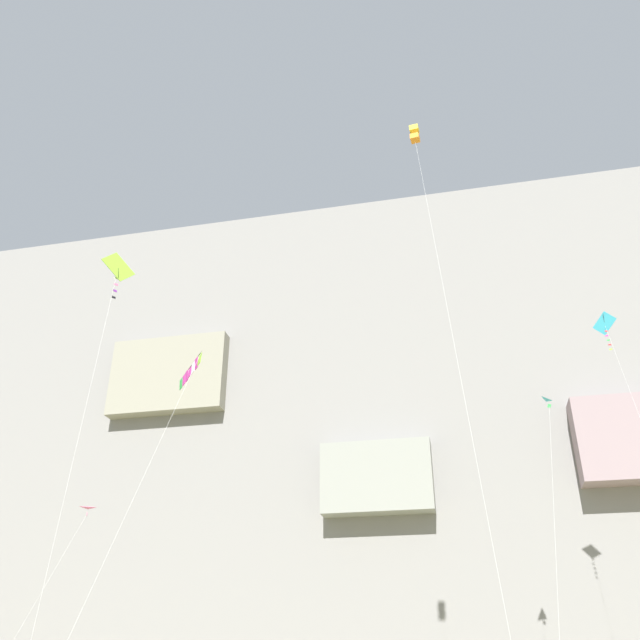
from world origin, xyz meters
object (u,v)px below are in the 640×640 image
Objects in this scene: kite_diamond_high_center at (115,280)px; kite_box_upper_left at (415,138)px; kite_diamond_low_right at (609,336)px; kite_delta_mid_right at (553,425)px; kite_banner_far_left at (187,379)px; kite_delta_upper_mid at (80,526)px.

kite_box_upper_left is at bearing 25.64° from kite_diamond_high_center.
kite_diamond_low_right is 21.68m from kite_box_upper_left.
kite_delta_mid_right is 28.53m from kite_banner_far_left.
kite_box_upper_left is 22.37m from kite_banner_far_left.
kite_box_upper_left is at bearing -116.59° from kite_delta_mid_right.
kite_diamond_high_center is 1.08× the size of kite_delta_mid_right.
kite_banner_far_left is (-12.38, -4.71, -18.02)m from kite_box_upper_left.
kite_banner_far_left is (16.74, -19.80, 2.92)m from kite_delta_upper_mid.
kite_diamond_high_center is at bearing -59.11° from kite_delta_upper_mid.
kite_diamond_low_right reaches higher than kite_delta_upper_mid.
kite_banner_far_left is (-20.07, -20.07, -2.85)m from kite_delta_mid_right.
kite_diamond_low_right is at bearing 50.04° from kite_box_upper_left.
kite_delta_upper_mid is at bearing -179.76° from kite_diamond_low_right.
kite_delta_upper_mid is 27.39m from kite_diamond_high_center.
kite_diamond_high_center is at bearing -154.36° from kite_box_upper_left.
kite_diamond_high_center reaches higher than kite_banner_far_left.
kite_delta_upper_mid is at bearing 120.89° from kite_diamond_high_center.
kite_box_upper_left is at bearing -27.40° from kite_delta_upper_mid.
kite_diamond_low_right is 1.23× the size of kite_diamond_high_center.
kite_diamond_high_center is 32.69m from kite_delta_mid_right.
kite_diamond_high_center is at bearing -141.29° from kite_diamond_low_right.
kite_delta_upper_mid is 26.09m from kite_banner_far_left.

